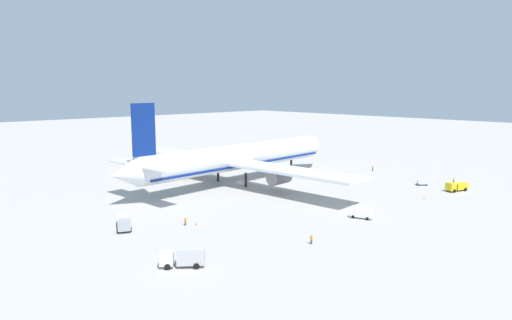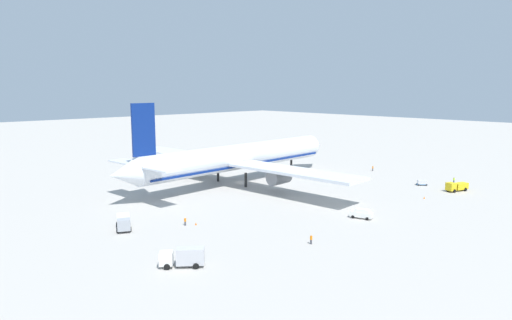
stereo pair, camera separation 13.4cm
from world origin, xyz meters
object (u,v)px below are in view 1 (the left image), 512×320
Objects in this scene: airliner at (237,158)px; ground_worker_2 at (454,180)px; service_truck_2 at (124,222)px; ground_worker_1 at (311,239)px; traffic_cone_2 at (424,198)px; service_truck_0 at (457,186)px; ground_worker_0 at (185,221)px; service_van at (362,213)px; traffic_cone_0 at (216,159)px; traffic_cone_3 at (221,159)px; traffic_cone_1 at (196,224)px; baggage_cart_0 at (422,182)px; ground_worker_3 at (373,168)px; service_truck_1 at (184,257)px.

airliner is 60.94m from ground_worker_2.
airliner is 47.09m from service_truck_2.
traffic_cone_2 is at bearing 2.93° from ground_worker_1.
ground_worker_0 is (-67.91, 23.18, -0.46)m from service_truck_0.
ground_worker_1 is (-24.27, -47.11, -6.30)m from airliner.
service_van is 86.04m from traffic_cone_0.
traffic_cone_3 is (56.42, 58.71, -0.55)m from ground_worker_0.
service_truck_0 is at bearing -82.01° from traffic_cone_3.
traffic_cone_0 is at bearing 58.90° from airliner.
airliner is 49.47× the size of ground_worker_0.
service_van is 8.72× the size of traffic_cone_1.
baggage_cart_0 is at bearing 152.66° from ground_worker_2.
ground_worker_0 is (-33.63, -23.47, -6.31)m from airliner.
ground_worker_3 is 3.11× the size of traffic_cone_1.
baggage_cart_0 is 5.42× the size of traffic_cone_0.
traffic_cone_2 is at bearing 172.40° from service_truck_0.
ground_worker_1 reaches higher than traffic_cone_2.
ground_worker_1 is 23.72m from traffic_cone_1.
service_truck_2 is 84.57m from traffic_cone_3.
traffic_cone_2 is at bearing -151.08° from baggage_cart_0.
ground_worker_3 is (0.09, 26.12, 0.04)m from ground_worker_2.
ground_worker_3 is at bearing 24.75° from ground_worker_1.
traffic_cone_0 is (27.32, 81.58, -0.76)m from service_van.
service_truck_0 is at bearing 0.45° from ground_worker_1.
service_van reaches higher than traffic_cone_1.
ground_worker_0 reaches higher than baggage_cart_0.
service_truck_2 is at bearing -141.48° from traffic_cone_3.
baggage_cart_0 is 5.42× the size of traffic_cone_1.
ground_worker_2 is 0.96× the size of ground_worker_3.
airliner is 27.06× the size of baggage_cart_0.
traffic_cone_3 is at bearing -86.42° from traffic_cone_0.
airliner is 40.98m from traffic_cone_1.
baggage_cart_0 is 23.29m from ground_worker_3.
service_van reaches higher than ground_worker_3.
ground_worker_0 is 2.96× the size of traffic_cone_2.
service_truck_0 is 12.05× the size of traffic_cone_1.
baggage_cart_0 is at bearing -14.05° from service_truck_2.
ground_worker_0 is 25.43m from ground_worker_1.
traffic_cone_3 is at bearing 57.11° from airliner.
traffic_cone_3 is (-11.49, 81.90, -1.01)m from service_truck_0.
ground_worker_2 is at bearing -0.73° from service_truck_1.
traffic_cone_1 is (1.65, -1.22, -0.55)m from ground_worker_0.
ground_worker_2 reaches higher than traffic_cone_3.
traffic_cone_3 is at bearing 88.41° from traffic_cone_2.
traffic_cone_0 is at bearing 61.00° from ground_worker_1.
traffic_cone_1 is at bearing 169.56° from baggage_cart_0.
ground_worker_2 is at bearing -43.51° from airliner.
ground_worker_3 reaches higher than traffic_cone_0.
baggage_cart_0 is (0.49, 9.67, -0.51)m from service_truck_0.
ground_worker_3 is at bearing 89.80° from ground_worker_2.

